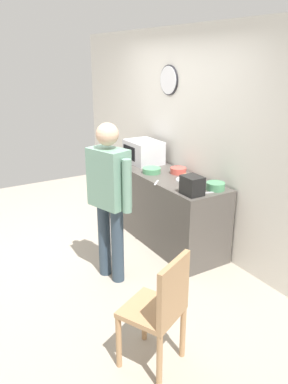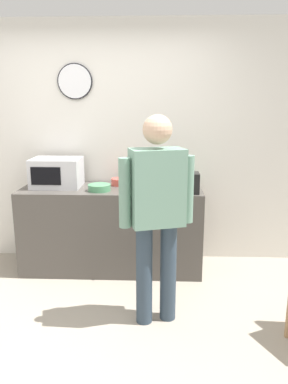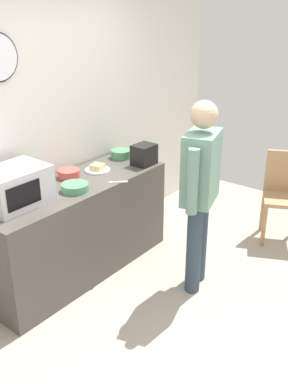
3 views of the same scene
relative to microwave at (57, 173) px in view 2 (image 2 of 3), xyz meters
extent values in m
plane|color=#9E9384|center=(0.43, -1.27, -1.03)|extent=(6.00, 6.00, 0.00)
cube|color=silver|center=(0.43, 0.33, 0.27)|extent=(5.40, 0.10, 2.60)
cylinder|color=white|center=(0.17, 0.27, 0.93)|extent=(0.35, 0.03, 0.35)
cylinder|color=black|center=(0.17, 0.27, 0.93)|extent=(0.37, 0.02, 0.37)
cube|color=#4C4742|center=(0.57, -0.05, -0.59)|extent=(1.86, 0.62, 0.88)
cube|color=silver|center=(0.00, 0.00, 0.00)|extent=(0.50, 0.38, 0.30)
cube|color=black|center=(-0.06, -0.19, 0.00)|extent=(0.30, 0.01, 0.18)
cylinder|color=white|center=(0.93, 0.02, -0.14)|extent=(0.24, 0.24, 0.01)
cube|color=#D5C174|center=(0.93, 0.02, -0.11)|extent=(0.13, 0.13, 0.05)
cylinder|color=#4C8E60|center=(0.47, -0.17, -0.12)|extent=(0.23, 0.23, 0.06)
cylinder|color=#4C8E60|center=(1.36, 0.09, -0.11)|extent=(0.20, 0.20, 0.08)
cylinder|color=#C64C42|center=(0.65, 0.11, -0.11)|extent=(0.20, 0.20, 0.07)
cube|color=black|center=(1.35, -0.22, -0.05)|extent=(0.22, 0.18, 0.20)
cube|color=silver|center=(0.83, -0.33, -0.15)|extent=(0.13, 0.13, 0.01)
cube|color=silver|center=(1.39, -0.06, -0.15)|extent=(0.06, 0.17, 0.01)
cylinder|color=#2E3D4C|center=(1.15, -1.00, -0.62)|extent=(0.13, 0.13, 0.82)
cylinder|color=#2E3D4C|center=(0.96, -1.06, -0.62)|extent=(0.13, 0.13, 0.82)
cube|color=gray|center=(1.05, -1.03, 0.09)|extent=(0.45, 0.34, 0.59)
cylinder|color=gray|center=(1.29, -0.96, 0.06)|extent=(0.09, 0.09, 0.53)
cylinder|color=gray|center=(0.81, -1.11, 0.06)|extent=(0.09, 0.09, 0.53)
sphere|color=#D1A889|center=(1.05, -1.03, 0.52)|extent=(0.22, 0.22, 0.22)
camera|label=1|loc=(4.29, -2.58, 1.22)|focal=35.54mm
camera|label=2|loc=(1.07, -3.79, 0.71)|focal=34.93mm
camera|label=3|loc=(-1.83, -2.70, 1.30)|focal=40.72mm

